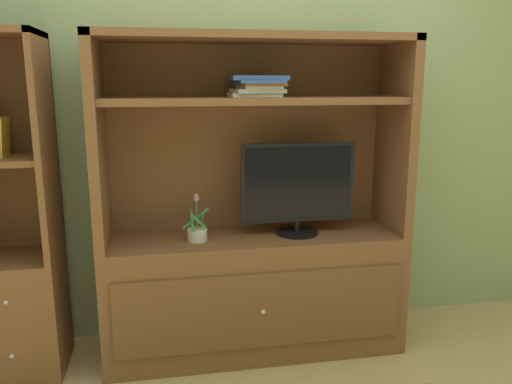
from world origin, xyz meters
name	(u,v)px	position (x,y,z in m)	size (l,w,h in m)	color
painted_rear_wall	(243,95)	(0.00, 0.75, 1.40)	(6.00, 0.10, 2.80)	#8C9E6B
media_console	(254,257)	(0.00, 0.41, 0.54)	(1.61, 0.49, 1.71)	brown
tv_monitor	(298,187)	(0.23, 0.38, 0.92)	(0.61, 0.23, 0.50)	black
potted_plant	(197,232)	(-0.31, 0.36, 0.71)	(0.14, 0.13, 0.26)	beige
magazine_stack	(257,86)	(0.02, 0.40, 1.46)	(0.28, 0.33, 0.10)	silver
bookshelf_tall	(16,265)	(-1.22, 0.41, 0.57)	(0.43, 0.40, 1.71)	brown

